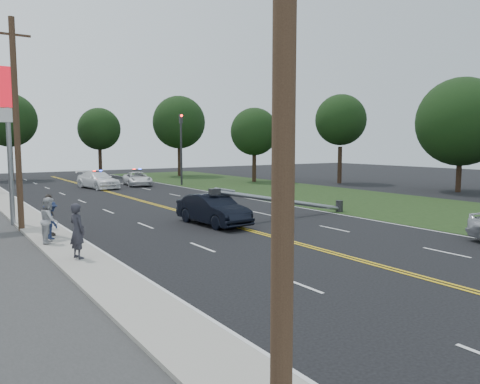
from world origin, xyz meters
TOP-DOWN VIEW (x-y plane):
  - ground at (0.00, 0.00)m, footprint 120.00×120.00m
  - sidewalk at (-8.40, 10.00)m, footprint 1.80×70.00m
  - grass_verge at (13.50, 10.00)m, footprint 12.00×80.00m
  - centerline_yellow at (0.00, 10.00)m, footprint 0.36×80.00m
  - traffic_signal at (8.30, 30.00)m, footprint 0.28×0.41m
  - fallen_streetlight at (4.19, 8.00)m, footprint 9.36×0.44m
  - utility_pole_near at (-9.20, -8.00)m, footprint 1.60×0.28m
  - utility_pole_mid at (-9.20, 12.00)m, footprint 1.60×0.28m
  - tree_6 at (-5.07, 45.99)m, footprint 6.00×6.00m
  - tree_7 at (5.05, 46.17)m, footprint 5.21×5.21m
  - tree_8 at (13.81, 41.67)m, footprint 6.63×6.63m
  - tree_9 at (16.69, 29.23)m, footprint 5.13×5.13m
  - tree_12 at (25.11, 10.69)m, footprint 7.49×7.49m
  - tree_13 at (23.06, 22.71)m, footprint 5.27×5.27m
  - crashed_sedan at (-0.66, 8.33)m, footprint 1.99×4.90m
  - emergency_a at (4.33, 31.83)m, footprint 2.99×5.12m
  - emergency_b at (0.22, 31.11)m, footprint 3.17×5.72m
  - bystander_a at (-8.48, 4.47)m, footprint 0.65×0.82m
  - bystander_b at (-8.75, 7.76)m, footprint 0.99×1.11m
  - bystander_c at (-8.54, 8.53)m, footprint 0.76×1.13m
  - bystander_d at (-8.45, 9.31)m, footprint 0.46×1.09m

SIDE VIEW (x-z plane):
  - ground at x=0.00m, z-range 0.00..0.00m
  - grass_verge at x=13.50m, z-range 0.00..0.01m
  - centerline_yellow at x=0.00m, z-range 0.01..0.01m
  - sidewalk at x=-8.40m, z-range 0.00..0.12m
  - emergency_a at x=4.33m, z-range 0.00..1.34m
  - emergency_b at x=0.22m, z-range 0.00..1.57m
  - crashed_sedan at x=-0.66m, z-range 0.00..1.58m
  - fallen_streetlight at x=4.19m, z-range -0.04..1.88m
  - bystander_c at x=-8.54m, z-range 0.12..1.75m
  - bystander_d at x=-8.45m, z-range 0.12..1.97m
  - bystander_b at x=-8.75m, z-range 0.12..2.01m
  - bystander_a at x=-8.48m, z-range 0.12..2.10m
  - traffic_signal at x=8.30m, z-range 0.68..7.73m
  - utility_pole_near at x=-9.20m, z-range 0.08..10.08m
  - utility_pole_mid at x=-9.20m, z-range 0.08..10.08m
  - tree_9 at x=16.69m, z-range 1.41..9.41m
  - tree_7 at x=5.05m, z-range 1.65..10.20m
  - tree_12 at x=25.11m, z-range 1.12..10.86m
  - tree_13 at x=23.06m, z-range 1.96..11.19m
  - tree_6 at x=-5.07m, z-range 1.86..11.62m
  - tree_8 at x=13.81m, z-range 1.74..11.86m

